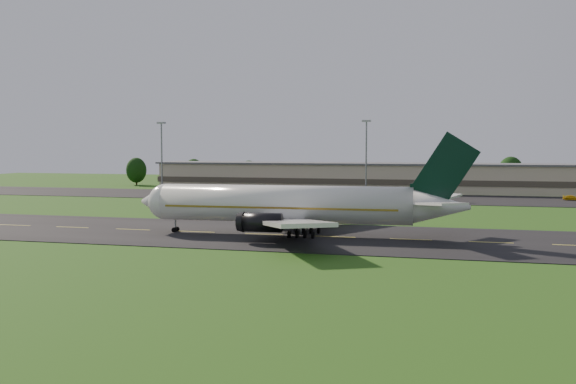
% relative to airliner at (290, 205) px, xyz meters
% --- Properties ---
extents(ground, '(360.00, 360.00, 0.00)m').
position_rel_airliner_xyz_m(ground, '(-4.10, -0.04, -4.66)').
color(ground, '#204912').
rests_on(ground, ground).
extents(taxiway, '(220.00, 30.00, 0.10)m').
position_rel_airliner_xyz_m(taxiway, '(-4.10, -0.04, -4.61)').
color(taxiway, black).
rests_on(taxiway, ground).
extents(apron, '(260.00, 30.00, 0.10)m').
position_rel_airliner_xyz_m(apron, '(-4.10, 71.96, -4.61)').
color(apron, black).
rests_on(apron, ground).
extents(airliner, '(51.29, 42.14, 15.57)m').
position_rel_airliner_xyz_m(airliner, '(0.00, 0.00, 0.00)').
color(airliner, white).
rests_on(airliner, ground).
extents(terminal, '(145.00, 16.00, 8.40)m').
position_rel_airliner_xyz_m(terminal, '(2.30, 96.15, -0.67)').
color(terminal, '#B7A98B').
rests_on(terminal, ground).
extents(light_mast_west, '(2.40, 1.20, 20.35)m').
position_rel_airliner_xyz_m(light_mast_west, '(-59.10, 79.96, 8.08)').
color(light_mast_west, gray).
rests_on(light_mast_west, ground).
extents(light_mast_centre, '(2.40, 1.20, 20.35)m').
position_rel_airliner_xyz_m(light_mast_centre, '(0.90, 79.96, 8.08)').
color(light_mast_centre, gray).
rests_on(light_mast_centre, ground).
extents(tree_line, '(197.08, 10.13, 11.14)m').
position_rel_airliner_xyz_m(tree_line, '(28.89, 106.53, 0.51)').
color(tree_line, black).
rests_on(tree_line, ground).
extents(service_vehicle_a, '(2.99, 4.53, 1.43)m').
position_rel_airliner_xyz_m(service_vehicle_a, '(-41.91, 69.97, -3.84)').
color(service_vehicle_a, gold).
rests_on(service_vehicle_a, apron).
extents(service_vehicle_b, '(4.05, 2.67, 1.26)m').
position_rel_airliner_xyz_m(service_vehicle_b, '(-23.93, 75.95, -3.93)').
color(service_vehicle_b, '#9F0A0C').
rests_on(service_vehicle_b, apron).
extents(service_vehicle_c, '(4.15, 5.58, 1.41)m').
position_rel_airliner_xyz_m(service_vehicle_c, '(-0.25, 68.54, -3.86)').
color(service_vehicle_c, silver).
rests_on(service_vehicle_c, apron).
extents(service_vehicle_d, '(4.53, 2.58, 1.24)m').
position_rel_airliner_xyz_m(service_vehicle_d, '(52.08, 75.99, -3.94)').
color(service_vehicle_d, '#E7B00D').
rests_on(service_vehicle_d, apron).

